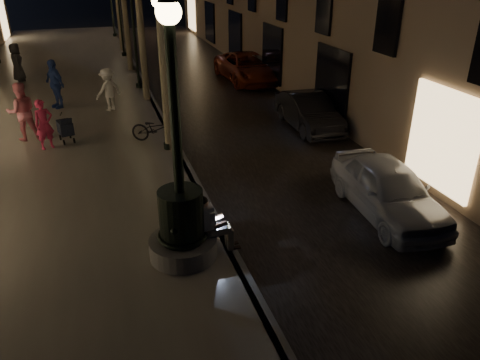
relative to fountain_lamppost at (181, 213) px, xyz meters
name	(u,v)px	position (x,y,z in m)	size (l,w,h in m)	color
ground	(149,97)	(1.00, 13.00, -1.21)	(120.00, 120.00, 0.00)	black
cobble_lane	(213,91)	(4.00, 13.00, -1.20)	(6.00, 45.00, 0.02)	black
promenade	(56,102)	(-3.00, 13.00, -1.11)	(8.00, 45.00, 0.20)	slate
curb_strip	(149,95)	(1.00, 13.00, -1.11)	(0.25, 45.00, 0.20)	#59595B
fountain_lamppost	(181,213)	(0.00, 0.00, 0.00)	(1.40, 1.40, 5.21)	#59595B
seated_man_laptop	(211,222)	(0.61, 0.00, -0.32)	(0.93, 0.32, 1.31)	gray
lamp_curb_a	(161,53)	(0.70, 6.00, 2.02)	(0.36, 0.36, 4.81)	black
lamp_curb_b	(133,20)	(0.70, 14.00, 2.02)	(0.36, 0.36, 4.81)	black
lamp_curb_c	(119,3)	(0.70, 22.00, 2.02)	(0.36, 0.36, 4.81)	black
stroller	(65,128)	(-2.41, 7.62, -0.52)	(0.56, 0.98, 0.99)	black
car_front	(388,189)	(5.21, 0.56, -0.54)	(1.60, 3.97, 1.35)	#A3A6AB
car_second	(309,112)	(6.07, 6.95, -0.57)	(1.35, 3.87, 1.28)	black
car_third	(248,67)	(6.20, 14.44, -0.52)	(2.30, 5.00, 1.39)	maroon
pedestrian_red	(44,124)	(-2.99, 7.21, -0.21)	(0.59, 0.38, 1.61)	#C1264D
pedestrian_pink	(22,112)	(-3.71, 8.29, -0.04)	(0.94, 0.73, 1.94)	pink
pedestrian_white	(108,90)	(-0.81, 10.80, -0.18)	(1.08, 0.62, 1.67)	white
pedestrian_blue	(55,84)	(-2.81, 11.84, -0.04)	(1.14, 0.47, 1.95)	navy
pedestrian_dark	(17,62)	(-4.76, 17.11, -0.10)	(0.89, 0.58, 1.82)	#323237
bicycle	(156,129)	(0.45, 6.70, -0.56)	(0.60, 1.73, 0.91)	black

